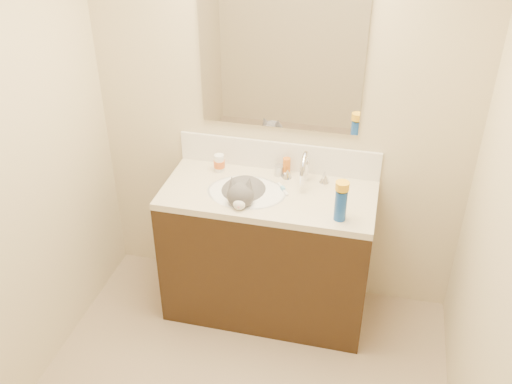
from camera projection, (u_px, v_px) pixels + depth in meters
The scene contains 16 objects.
room_shell at pixel (212, 184), 2.06m from camera, with size 2.24×2.54×2.52m.
vanity_cabinet at pixel (268, 255), 3.43m from camera, with size 1.20×0.55×0.82m, color black.
counter_slab at pixel (268, 195), 3.21m from camera, with size 1.20×0.55×0.04m, color beige.
basin at pixel (247, 202), 3.23m from camera, with size 0.45×0.36×0.14m, color white.
faucet at pixel (305, 170), 3.23m from camera, with size 0.28×0.20×0.21m.
cat at pixel (243, 197), 3.21m from camera, with size 0.36×0.42×0.32m.
backsplash at pixel (278, 156), 3.36m from camera, with size 1.20×0.02×0.18m, color white.
mirror at pixel (281, 59), 3.05m from camera, with size 0.90×0.02×0.80m, color white.
pill_bottle at pixel (219, 163), 3.37m from camera, with size 0.06×0.06×0.11m, color white.
pill_label at pixel (219, 164), 3.37m from camera, with size 0.07×0.07×0.04m, color #D46023.
silver_jar at pixel (279, 170), 3.34m from camera, with size 0.06×0.06×0.06m, color #B7B7BC.
amber_bottle at pixel (287, 167), 3.32m from camera, with size 0.04×0.04×0.11m, color orange.
toothbrush at pixel (283, 189), 3.21m from camera, with size 0.01×0.14×0.01m, color white.
toothbrush_head at pixel (283, 188), 3.21m from camera, with size 0.02×0.03×0.02m, color #66B3DA.
spray_can at pixel (341, 205), 2.92m from camera, with size 0.06×0.06×0.17m, color #16459D.
spray_cap at pixel (342, 186), 2.86m from camera, with size 0.07×0.07×0.04m, color yellow.
Camera 1 is at (0.57, -1.67, 2.56)m, focal length 40.00 mm.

